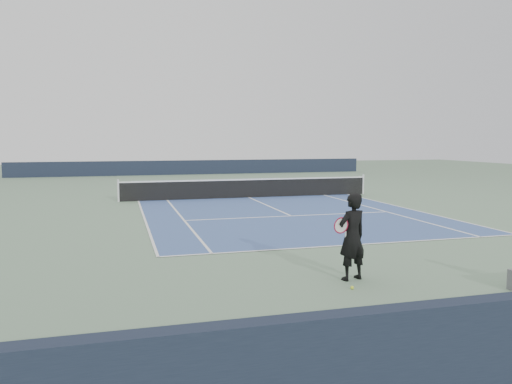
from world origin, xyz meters
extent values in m
plane|color=slate|center=(0.00, 0.00, 0.00)|extent=(80.00, 80.00, 0.00)
cube|color=#3B558C|center=(0.00, 0.00, 0.01)|extent=(10.97, 23.77, 0.01)
cylinder|color=silver|center=(-6.40, 0.00, 0.54)|extent=(0.10, 0.10, 1.07)
cylinder|color=silver|center=(6.40, 0.00, 0.54)|extent=(0.10, 0.10, 1.07)
cube|color=black|center=(0.00, 0.00, 0.46)|extent=(12.80, 0.03, 0.90)
cube|color=white|center=(0.00, 0.00, 0.93)|extent=(12.80, 0.04, 0.06)
cube|color=black|center=(0.00, 17.88, 0.60)|extent=(30.00, 0.25, 1.20)
imported|color=black|center=(-1.71, -15.00, 0.92)|extent=(0.80, 0.66, 1.84)
torus|color=maroon|center=(-1.99, -15.05, 1.18)|extent=(0.34, 0.18, 0.36)
cylinder|color=white|center=(-1.99, -15.05, 1.18)|extent=(0.29, 0.14, 0.32)
cylinder|color=white|center=(-1.87, -15.02, 0.92)|extent=(0.08, 0.13, 0.27)
sphere|color=#D5E52E|center=(-2.00, -15.63, 0.04)|extent=(0.07, 0.07, 0.07)
camera|label=1|loc=(-6.40, -24.34, 2.94)|focal=35.00mm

